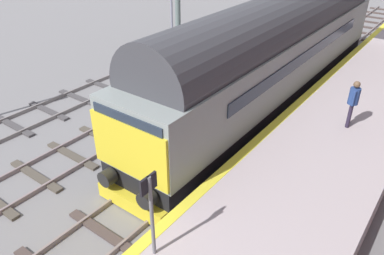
{
  "coord_description": "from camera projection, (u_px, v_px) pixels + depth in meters",
  "views": [
    {
      "loc": [
        6.1,
        -6.76,
        7.4
      ],
      "look_at": [
        0.2,
        1.17,
        1.61
      ],
      "focal_mm": 34.79,
      "sensor_mm": 36.0,
      "label": 1
    }
  ],
  "objects": [
    {
      "name": "waiting_passenger",
      "position": [
        353.0,
        100.0,
        12.26
      ],
      "size": [
        0.4,
        0.5,
        1.64
      ],
      "rotation": [
        0.0,
        0.0,
        1.77
      ],
      "color": "#2B2338",
      "rests_on": "station_platform"
    },
    {
      "name": "station_platform",
      "position": [
        272.0,
        224.0,
        9.46
      ],
      "size": [
        4.0,
        44.0,
        1.01
      ],
      "color": "#B6A8AB",
      "rests_on": "ground"
    },
    {
      "name": "track_adjacent_west",
      "position": [
        88.0,
        146.0,
        13.38
      ],
      "size": [
        2.5,
        60.0,
        0.15
      ],
      "color": "gray",
      "rests_on": "ground"
    },
    {
      "name": "track_main",
      "position": [
        164.0,
        184.0,
        11.53
      ],
      "size": [
        2.5,
        60.0,
        0.15
      ],
      "color": "gray",
      "rests_on": "ground"
    },
    {
      "name": "platform_number_sign",
      "position": [
        151.0,
        205.0,
        7.35
      ],
      "size": [
        0.1,
        0.44,
        2.05
      ],
      "color": "slate",
      "rests_on": "station_platform"
    },
    {
      "name": "diesel_locomotive",
      "position": [
        276.0,
        48.0,
        15.33
      ],
      "size": [
        2.74,
        17.55,
        4.68
      ],
      "color": "black",
      "rests_on": "ground"
    },
    {
      "name": "track_adjacent_far_west",
      "position": [
        32.0,
        118.0,
        15.2
      ],
      "size": [
        2.5,
        60.0,
        0.15
      ],
      "color": "slate",
      "rests_on": "ground"
    },
    {
      "name": "ground_plane",
      "position": [
        164.0,
        185.0,
        11.56
      ],
      "size": [
        140.0,
        140.0,
        0.0
      ],
      "primitive_type": "plane",
      "color": "slate",
      "rests_on": "ground"
    }
  ]
}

